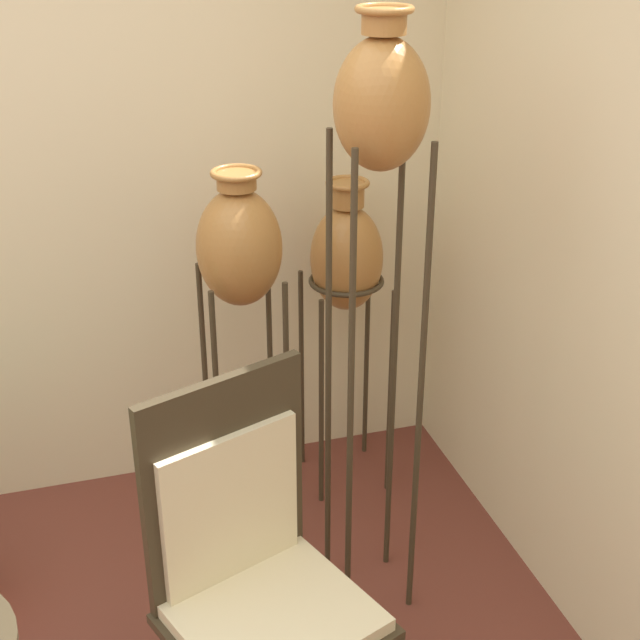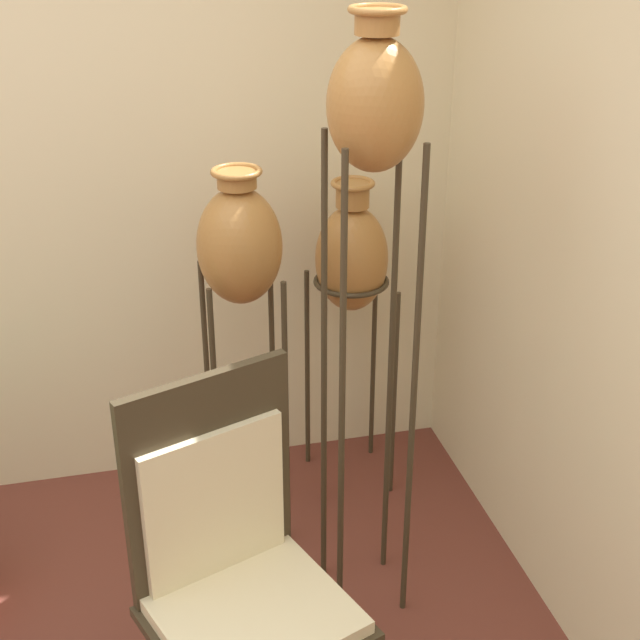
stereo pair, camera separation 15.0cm
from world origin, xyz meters
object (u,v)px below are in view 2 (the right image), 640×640
at_px(vase_stand_tall, 374,130).
at_px(vase_stand_medium, 240,252).
at_px(vase_stand_short, 352,262).
at_px(chair, 235,561).

distance_m(vase_stand_tall, vase_stand_medium, 0.74).
xyz_separation_m(vase_stand_tall, vase_stand_medium, (-0.32, 0.44, -0.50)).
height_order(vase_stand_short, chair, vase_stand_short).
bearing_deg(chair, vase_stand_medium, 58.09).
relative_size(vase_stand_short, chair, 1.15).
distance_m(vase_stand_medium, vase_stand_short, 0.54).
relative_size(vase_stand_medium, vase_stand_short, 1.11).
bearing_deg(vase_stand_tall, vase_stand_short, 78.99).
bearing_deg(vase_stand_short, chair, -119.22).
bearing_deg(chair, vase_stand_tall, 21.24).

